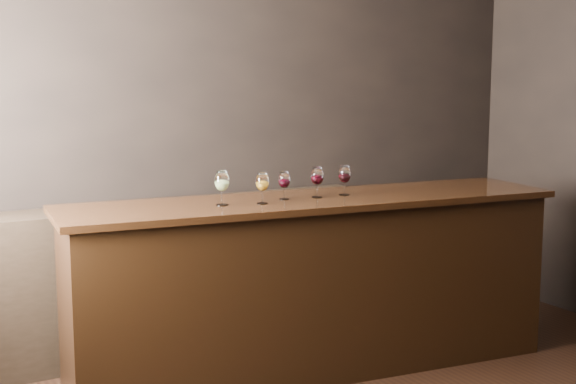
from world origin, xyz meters
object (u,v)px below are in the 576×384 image
bar_counter (313,287)px  glass_amber (262,183)px  glass_red_a (284,181)px  glass_red_c (345,175)px  back_bar_shelf (181,274)px  glass_white (222,182)px  glass_red_b (317,177)px

bar_counter → glass_amber: (-0.38, -0.04, 0.71)m
glass_red_a → glass_red_c: size_ratio=0.91×
back_bar_shelf → glass_red_a: size_ratio=16.30×
glass_red_c → back_bar_shelf: bearing=134.2°
back_bar_shelf → glass_white: glass_white is taller
bar_counter → glass_white: bearing=-176.3°
glass_white → glass_red_a: bearing=1.4°
glass_white → glass_red_c: 0.86m
glass_white → glass_red_c: size_ratio=1.08×
glass_white → glass_red_b: 0.65m
glass_white → glass_amber: 0.24m
back_bar_shelf → glass_amber: bearing=-78.1°
bar_counter → back_bar_shelf: bar_counter is taller
glass_amber → glass_red_b: glass_red_b is taller
glass_amber → glass_red_b: bearing=5.9°
glass_white → glass_red_a: glass_white is taller
glass_red_a → bar_counter: bearing=-11.6°
glass_red_a → glass_red_c: bearing=-4.1°
bar_counter → glass_red_a: 0.73m
glass_white → glass_red_c: bearing=-1.3°
glass_red_b → bar_counter: bearing=-172.4°
back_bar_shelf → glass_red_b: 1.27m
glass_white → glass_red_c: glass_white is taller
glass_amber → glass_red_c: bearing=4.3°
glass_white → glass_amber: bearing=-15.9°
back_bar_shelf → glass_red_a: 1.15m
glass_amber → glass_red_b: (0.41, 0.04, 0.00)m
bar_counter → back_bar_shelf: 1.01m
glass_red_a → glass_red_b: glass_red_b is taller
glass_red_a → glass_red_b: 0.22m
back_bar_shelf → glass_white: 1.11m
back_bar_shelf → glass_amber: 1.16m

